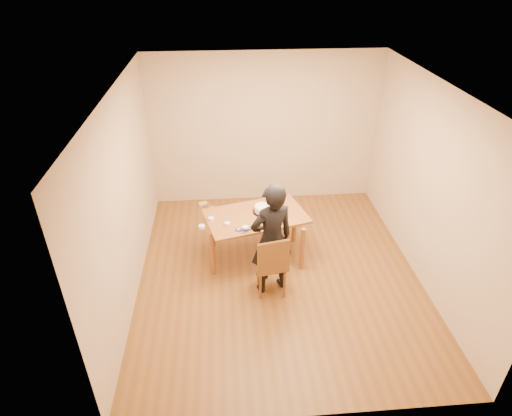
{
  "coord_description": "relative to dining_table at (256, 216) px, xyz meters",
  "views": [
    {
      "loc": [
        -0.72,
        -4.81,
        4.08
      ],
      "look_at": [
        -0.3,
        0.39,
        0.9
      ],
      "focal_mm": 30.0,
      "sensor_mm": 36.0,
      "label": 1
    }
  ],
  "objects": [
    {
      "name": "candy_box_pink",
      "position": [
        -0.77,
        0.35,
        0.03
      ],
      "size": [
        0.15,
        0.12,
        0.02
      ],
      "primitive_type": "cube",
      "rotation": [
        0.0,
        0.0,
        0.48
      ],
      "color": "#D73280",
      "rests_on": "dining_table"
    },
    {
      "name": "spatula",
      "position": [
        -0.09,
        -0.37,
        0.02
      ],
      "size": [
        0.17,
        0.09,
        0.01
      ],
      "primitive_type": "cube",
      "rotation": [
        0.0,
        0.0,
        0.41
      ],
      "color": "black",
      "rests_on": "dining_table"
    },
    {
      "name": "person",
      "position": [
        0.15,
        -0.73,
        0.09
      ],
      "size": [
        0.69,
        0.56,
        1.64
      ],
      "primitive_type": "imported",
      "rotation": [
        0.0,
        0.0,
        3.46
      ],
      "color": "black",
      "rests_on": "floor"
    },
    {
      "name": "ramekin_multi",
      "position": [
        -0.78,
        -0.27,
        0.04
      ],
      "size": [
        0.09,
        0.09,
        0.04
      ],
      "primitive_type": "cylinder",
      "color": "white",
      "rests_on": "dining_table"
    },
    {
      "name": "room_shell",
      "position": [
        0.3,
        -0.1,
        0.62
      ],
      "size": [
        4.0,
        4.5,
        2.7
      ],
      "color": "brown",
      "rests_on": "ground"
    },
    {
      "name": "ramekin_green",
      "position": [
        -0.42,
        -0.22,
        0.04
      ],
      "size": [
        0.08,
        0.08,
        0.04
      ],
      "primitive_type": "cylinder",
      "color": "white",
      "rests_on": "dining_table"
    },
    {
      "name": "candy_box_green",
      "position": [
        -0.77,
        0.35,
        0.05
      ],
      "size": [
        0.14,
        0.1,
        0.02
      ],
      "primitive_type": "cube",
      "rotation": [
        0.0,
        0.0,
        0.37
      ],
      "color": "green",
      "rests_on": "candy_box_pink"
    },
    {
      "name": "cake_plate",
      "position": [
        0.11,
        0.07,
        0.03
      ],
      "size": [
        0.29,
        0.29,
        0.02
      ],
      "primitive_type": "cylinder",
      "color": "#B70C1E",
      "rests_on": "dining_table"
    },
    {
      "name": "frosting_tub",
      "position": [
        -0.17,
        -0.4,
        0.06
      ],
      "size": [
        0.09,
        0.09,
        0.08
      ],
      "primitive_type": "cylinder",
      "color": "white",
      "rests_on": "dining_table"
    },
    {
      "name": "frosting_lid",
      "position": [
        -0.27,
        -0.37,
        0.02
      ],
      "size": [
        0.09,
        0.09,
        0.01
      ],
      "primitive_type": "cylinder",
      "color": "#20189E",
      "rests_on": "dining_table"
    },
    {
      "name": "frosting_dome",
      "position": [
        0.11,
        0.07,
        0.13
      ],
      "size": [
        0.24,
        0.24,
        0.03
      ],
      "primitive_type": "ellipsoid",
      "color": "white",
      "rests_on": "cake"
    },
    {
      "name": "frosting_dollop",
      "position": [
        -0.27,
        -0.37,
        0.03
      ],
      "size": [
        0.04,
        0.04,
        0.02
      ],
      "primitive_type": "ellipsoid",
      "color": "white",
      "rests_on": "frosting_lid"
    },
    {
      "name": "cake",
      "position": [
        0.11,
        0.07,
        0.08
      ],
      "size": [
        0.24,
        0.24,
        0.08
      ],
      "primitive_type": "cylinder",
      "color": "white",
      "rests_on": "cake_plate"
    },
    {
      "name": "ramekin_yellow",
      "position": [
        -0.65,
        -0.08,
        0.04
      ],
      "size": [
        0.08,
        0.08,
        0.04
      ],
      "primitive_type": "cylinder",
      "color": "white",
      "rests_on": "dining_table"
    },
    {
      "name": "dining_chair",
      "position": [
        0.15,
        -0.78,
        -0.28
      ],
      "size": [
        0.45,
        0.45,
        0.04
      ],
      "primitive_type": "cube",
      "rotation": [
        0.0,
        0.0,
        0.2
      ],
      "color": "brown",
      "rests_on": "floor"
    },
    {
      "name": "dining_table",
      "position": [
        0.0,
        0.0,
        0.0
      ],
      "size": [
        1.61,
        1.19,
        0.04
      ],
      "primitive_type": "cube",
      "rotation": [
        0.0,
        0.0,
        0.26
      ],
      "color": "brown",
      "rests_on": "floor"
    }
  ]
}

